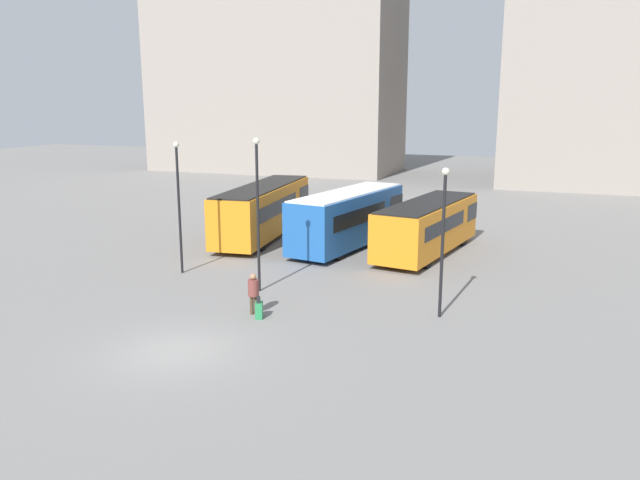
# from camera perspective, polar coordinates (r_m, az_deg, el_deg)

# --- Properties ---
(ground_plane) EXTENTS (160.00, 160.00, 0.00)m
(ground_plane) POSITION_cam_1_polar(r_m,az_deg,el_deg) (21.16, -13.09, -9.89)
(ground_plane) COLOR slate
(building_block_left) EXTENTS (28.23, 12.61, 34.25)m
(building_block_left) POSITION_cam_1_polar(r_m,az_deg,el_deg) (75.75, -4.09, 19.42)
(building_block_left) COLOR gray
(building_block_left) RESTS_ON ground_plane
(bus_0) EXTENTS (3.75, 11.42, 3.10)m
(bus_0) POSITION_cam_1_polar(r_m,az_deg,el_deg) (37.59, -5.14, 2.87)
(bus_0) COLOR orange
(bus_0) RESTS_ON ground_plane
(bus_1) EXTENTS (4.07, 9.73, 3.11)m
(bus_1) POSITION_cam_1_polar(r_m,az_deg,el_deg) (34.82, 2.63, 2.12)
(bus_1) COLOR #1E56A3
(bus_1) RESTS_ON ground_plane
(bus_2) EXTENTS (4.06, 9.61, 2.80)m
(bus_2) POSITION_cam_1_polar(r_m,az_deg,el_deg) (33.74, 9.83, 1.34)
(bus_2) COLOR orange
(bus_2) RESTS_ON ground_plane
(traveler) EXTENTS (0.53, 0.53, 1.61)m
(traveler) POSITION_cam_1_polar(r_m,az_deg,el_deg) (23.88, -6.10, -4.59)
(traveler) COLOR #4C3828
(traveler) RESTS_ON ground_plane
(suitcase) EXTENTS (0.39, 0.48, 0.91)m
(suitcase) POSITION_cam_1_polar(r_m,az_deg,el_deg) (23.62, -5.59, -6.39)
(suitcase) COLOR #28844C
(suitcase) RESTS_ON ground_plane
(lamp_post_0) EXTENTS (0.28, 0.28, 5.64)m
(lamp_post_0) POSITION_cam_1_polar(r_m,az_deg,el_deg) (23.31, 11.19, 0.83)
(lamp_post_0) COLOR black
(lamp_post_0) RESTS_ON ground_plane
(lamp_post_1) EXTENTS (0.28, 0.28, 6.53)m
(lamp_post_1) POSITION_cam_1_polar(r_m,az_deg,el_deg) (26.18, -5.72, 3.29)
(lamp_post_1) COLOR black
(lamp_post_1) RESTS_ON ground_plane
(lamp_post_2) EXTENTS (0.28, 0.28, 6.19)m
(lamp_post_2) POSITION_cam_1_polar(r_m,az_deg,el_deg) (29.70, -12.80, 3.79)
(lamp_post_2) COLOR black
(lamp_post_2) RESTS_ON ground_plane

